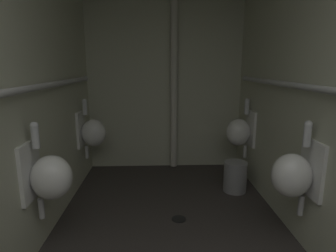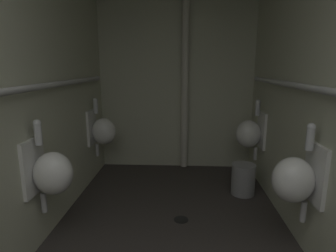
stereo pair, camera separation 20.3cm
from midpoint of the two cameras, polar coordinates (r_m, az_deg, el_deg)
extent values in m
cube|color=beige|center=(2.22, -26.66, 6.80)|extent=(0.06, 4.10, 2.59)
cube|color=beige|center=(2.23, 33.12, 6.14)|extent=(0.06, 4.10, 2.59)
cube|color=beige|center=(3.95, 3.18, 9.90)|extent=(2.27, 0.06, 2.59)
ellipsoid|color=white|center=(2.31, -20.16, -9.16)|extent=(0.30, 0.26, 0.34)
cube|color=white|center=(2.36, -23.75, -7.73)|extent=(0.03, 0.30, 0.44)
cylinder|color=silver|center=(2.26, -22.84, -1.63)|extent=(0.06, 0.06, 0.16)
sphere|color=silver|center=(2.24, -23.02, 0.48)|extent=(0.06, 0.06, 0.06)
cylinder|color=#B2B2B2|center=(2.45, -21.94, -14.44)|extent=(0.04, 0.04, 0.16)
ellipsoid|color=white|center=(3.60, -11.46, -1.09)|extent=(0.30, 0.26, 0.34)
cube|color=white|center=(3.63, -13.87, -0.28)|extent=(0.03, 0.30, 0.44)
cylinder|color=silver|center=(3.56, -13.08, 3.79)|extent=(0.06, 0.06, 0.16)
sphere|color=silver|center=(3.55, -13.15, 5.15)|extent=(0.06, 0.06, 0.06)
cylinder|color=#B2B2B2|center=(3.69, -12.81, -4.85)|extent=(0.04, 0.04, 0.16)
ellipsoid|color=white|center=(2.29, 26.66, -9.91)|extent=(0.30, 0.26, 0.34)
cube|color=white|center=(2.34, 30.28, -8.54)|extent=(0.03, 0.30, 0.44)
cylinder|color=silver|center=(2.24, 29.52, -2.38)|extent=(0.06, 0.06, 0.16)
sphere|color=silver|center=(2.23, 29.75, -0.26)|extent=(0.06, 0.06, 0.06)
cylinder|color=#B2B2B2|center=(2.44, 28.31, -15.25)|extent=(0.04, 0.04, 0.16)
ellipsoid|color=white|center=(3.56, 17.77, -1.57)|extent=(0.30, 0.26, 0.34)
cube|color=white|center=(3.59, 20.21, -0.80)|extent=(0.03, 0.30, 0.44)
cylinder|color=silver|center=(3.53, 19.51, 3.32)|extent=(0.06, 0.06, 0.16)
sphere|color=silver|center=(3.52, 19.61, 4.69)|extent=(0.06, 0.06, 0.06)
cylinder|color=#B2B2B2|center=(3.65, 19.04, -5.39)|extent=(0.04, 0.04, 0.16)
cylinder|color=#B2B2B2|center=(2.17, -24.66, 6.97)|extent=(0.05, 3.33, 0.05)
sphere|color=#B2B2B2|center=(3.73, -12.80, 9.52)|extent=(0.06, 0.06, 0.06)
cylinder|color=#B2B2B2|center=(2.16, 31.46, 6.27)|extent=(0.05, 3.29, 0.05)
sphere|color=#B2B2B2|center=(3.69, 19.33, 9.12)|extent=(0.06, 0.06, 0.06)
cylinder|color=beige|center=(3.84, 5.04, 9.81)|extent=(0.10, 0.10, 2.54)
cylinder|color=black|center=(2.83, 4.86, -18.62)|extent=(0.14, 0.14, 0.01)
cylinder|color=gray|center=(3.39, 16.89, -10.44)|extent=(0.27, 0.27, 0.36)
camera|label=1|loc=(0.10, -87.12, 0.63)|focal=29.68mm
camera|label=2|loc=(0.10, 92.88, -0.63)|focal=29.68mm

